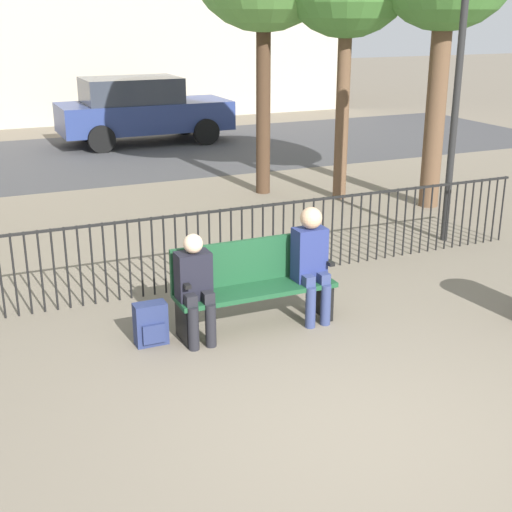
% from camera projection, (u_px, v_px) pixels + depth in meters
% --- Properties ---
extents(ground_plane, '(80.00, 80.00, 0.00)m').
position_uv_depth(ground_plane, '(361.00, 428.00, 5.72)').
color(ground_plane, '#706656').
extents(park_bench, '(1.71, 0.45, 0.92)m').
position_uv_depth(park_bench, '(253.00, 281.00, 7.44)').
color(park_bench, '#194728').
rests_on(park_bench, ground).
extents(seated_person_0, '(0.34, 0.39, 1.13)m').
position_uv_depth(seated_person_0, '(195.00, 283.00, 7.02)').
color(seated_person_0, black).
rests_on(seated_person_0, ground).
extents(seated_person_1, '(0.34, 0.39, 1.25)m').
position_uv_depth(seated_person_1, '(311.00, 258.00, 7.50)').
color(seated_person_1, navy).
rests_on(seated_person_1, ground).
extents(backpack, '(0.32, 0.21, 0.44)m').
position_uv_depth(backpack, '(151.00, 324.00, 7.10)').
color(backpack, navy).
rests_on(backpack, ground).
extents(fence_railing, '(9.01, 0.03, 0.95)m').
position_uv_depth(fence_railing, '(210.00, 242.00, 8.49)').
color(fence_railing, black).
rests_on(fence_railing, ground).
extents(lamp_post, '(0.28, 0.28, 3.68)m').
position_uv_depth(lamp_post, '(459.00, 69.00, 9.61)').
color(lamp_post, black).
rests_on(lamp_post, ground).
extents(street_surface, '(24.00, 6.00, 0.01)m').
position_uv_depth(street_surface, '(79.00, 158.00, 16.09)').
color(street_surface, '#3D3D3F').
rests_on(street_surface, ground).
extents(parked_car_0, '(4.20, 1.94, 1.62)m').
position_uv_depth(parked_car_0, '(141.00, 109.00, 17.68)').
color(parked_car_0, navy).
rests_on(parked_car_0, ground).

